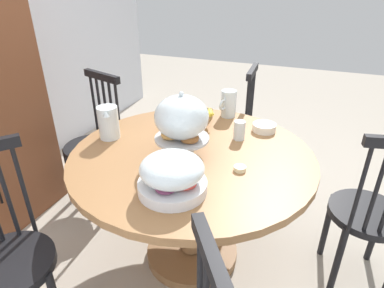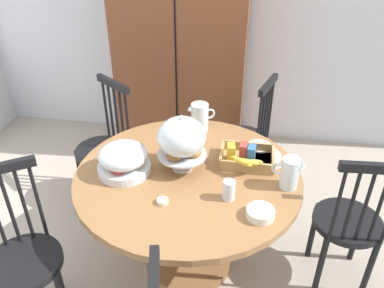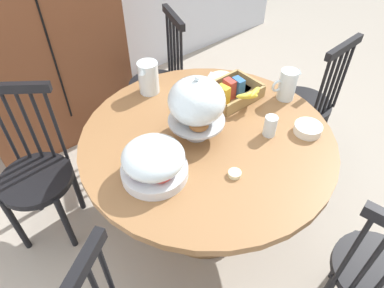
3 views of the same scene
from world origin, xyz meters
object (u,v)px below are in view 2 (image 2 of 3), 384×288
(dining_table, at_px, (188,199))
(butter_dish, at_px, (163,201))
(windsor_chair_facing_door, at_px, (348,224))
(cereal_basket, at_px, (245,157))
(fruit_platter_covered, at_px, (124,159))
(orange_juice_pitcher, at_px, (289,174))
(pastry_stand_with_dome, at_px, (182,139))
(milk_pitcher, at_px, (200,118))
(china_plate_small, at_px, (260,146))
(china_plate_large, at_px, (263,155))
(drinking_glass, at_px, (229,190))
(windsor_chair_near_window, at_px, (23,260))
(windsor_chair_host_seat, at_px, (105,149))
(cereal_bowl, at_px, (260,213))
(wooden_armoire, at_px, (182,48))
(windsor_chair_far_side, at_px, (245,140))

(dining_table, height_order, butter_dish, butter_dish)
(windsor_chair_facing_door, height_order, cereal_basket, windsor_chair_facing_door)
(fruit_platter_covered, bearing_deg, orange_juice_pitcher, 0.98)
(fruit_platter_covered, height_order, cereal_basket, fruit_platter_covered)
(dining_table, height_order, pastry_stand_with_dome, pastry_stand_with_dome)
(milk_pitcher, relative_size, china_plate_small, 1.25)
(windsor_chair_facing_door, distance_m, pastry_stand_with_dome, 1.10)
(china_plate_small, bearing_deg, china_plate_large, -75.97)
(drinking_glass, bearing_deg, orange_juice_pitcher, 26.72)
(windsor_chair_near_window, height_order, windsor_chair_host_seat, same)
(china_plate_large, bearing_deg, windsor_chair_facing_door, -21.30)
(windsor_chair_host_seat, xyz_separation_m, china_plate_large, (1.17, -0.34, 0.29))
(cereal_basket, relative_size, drinking_glass, 2.87)
(windsor_chair_near_window, height_order, china_plate_large, windsor_chair_near_window)
(cereal_bowl, bearing_deg, wooden_armoire, 111.95)
(milk_pitcher, relative_size, butter_dish, 3.12)
(dining_table, bearing_deg, windsor_chair_near_window, -146.96)
(china_plate_large, height_order, china_plate_small, china_plate_small)
(cereal_basket, height_order, china_plate_large, cereal_basket)
(windsor_chair_host_seat, relative_size, butter_dish, 16.25)
(wooden_armoire, relative_size, windsor_chair_facing_door, 2.01)
(wooden_armoire, relative_size, windsor_chair_host_seat, 2.01)
(china_plate_small, bearing_deg, orange_juice_pitcher, -66.73)
(wooden_armoire, xyz_separation_m, butter_dish, (0.22, -1.74, -0.23))
(dining_table, relative_size, windsor_chair_near_window, 1.32)
(fruit_platter_covered, distance_m, china_plate_large, 0.83)
(windsor_chair_near_window, xyz_separation_m, drinking_glass, (1.04, 0.33, 0.34))
(wooden_armoire, distance_m, dining_table, 1.56)
(dining_table, bearing_deg, wooden_armoire, 101.62)
(windsor_chair_host_seat, bearing_deg, butter_dish, -52.49)
(pastry_stand_with_dome, distance_m, drinking_glass, 0.39)
(dining_table, height_order, windsor_chair_host_seat, windsor_chair_host_seat)
(windsor_chair_near_window, xyz_separation_m, windsor_chair_far_side, (1.10, 1.41, 0.00))
(windsor_chair_facing_door, height_order, cereal_bowl, windsor_chair_facing_door)
(windsor_chair_far_side, xyz_separation_m, pastry_stand_with_dome, (-0.35, -0.85, 0.49))
(windsor_chair_host_seat, bearing_deg, orange_juice_pitcher, -25.43)
(fruit_platter_covered, bearing_deg, cereal_bowl, -18.24)
(windsor_chair_facing_door, xyz_separation_m, pastry_stand_with_dome, (-0.98, 0.00, 0.49))
(china_plate_large, bearing_deg, windsor_chair_host_seat, 163.58)
(windsor_chair_far_side, relative_size, china_plate_large, 4.43)
(pastry_stand_with_dome, height_order, china_plate_small, pastry_stand_with_dome)
(cereal_basket, distance_m, cereal_bowl, 0.46)
(pastry_stand_with_dome, xyz_separation_m, cereal_bowl, (0.45, -0.34, -0.18))
(windsor_chair_far_side, xyz_separation_m, fruit_platter_covered, (-0.66, -0.94, 0.37))
(china_plate_small, bearing_deg, drinking_glass, -106.44)
(wooden_armoire, xyz_separation_m, milk_pitcher, (0.30, -0.96, -0.16))
(china_plate_large, bearing_deg, pastry_stand_with_dome, -156.60)
(windsor_chair_far_side, xyz_separation_m, china_plate_small, (0.09, -0.57, 0.30))
(pastry_stand_with_dome, height_order, drinking_glass, pastry_stand_with_dome)
(windsor_chair_near_window, xyz_separation_m, china_plate_small, (1.19, 0.84, 0.30))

